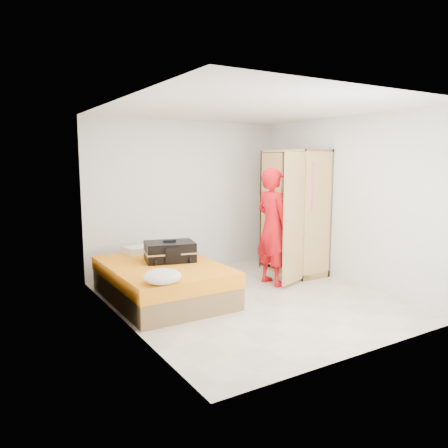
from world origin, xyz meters
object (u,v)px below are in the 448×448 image
bed (163,281)px  suitcase (170,251)px  wardrobe (294,215)px  person (273,227)px  round_cushion (162,276)px

bed → suitcase: suitcase is taller
bed → wardrobe: size_ratio=0.96×
wardrobe → suitcase: wardrobe is taller
person → suitcase: person is taller
person → suitcase: 1.65m
suitcase → round_cushion: bearing=-104.5°
bed → wardrobe: wardrobe is taller
bed → person: bearing=-6.1°
wardrobe → suitcase: 2.36m
bed → suitcase: 0.44m
person → suitcase: (-1.60, 0.31, -0.27)m
bed → round_cushion: size_ratio=4.53×
round_cushion → wardrobe: bearing=20.4°
wardrobe → suitcase: size_ratio=2.60×
wardrobe → round_cushion: (-2.89, -1.07, -0.41)m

